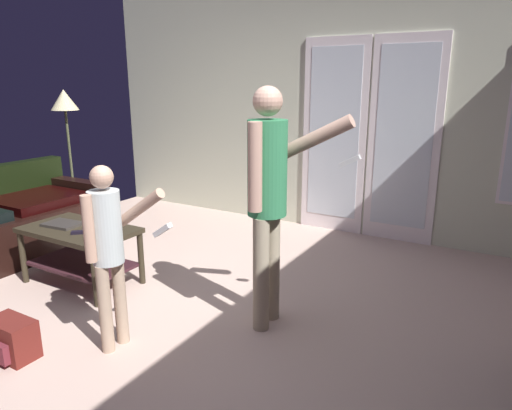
# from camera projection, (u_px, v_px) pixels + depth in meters

# --- Properties ---
(ground_plane) EXTENTS (5.71, 5.22, 0.02)m
(ground_plane) POSITION_uv_depth(u_px,v_px,m) (173.00, 316.00, 3.42)
(ground_plane) COLOR beige
(wall_back_with_doors) EXTENTS (5.71, 0.09, 2.93)m
(wall_back_with_doors) POSITION_uv_depth(u_px,v_px,m) (325.00, 106.00, 5.15)
(wall_back_with_doors) COLOR beige
(wall_back_with_doors) RESTS_ON ground_plane
(coffee_table) EXTENTS (0.96, 0.56, 0.49)m
(coffee_table) POSITION_uv_depth(u_px,v_px,m) (80.00, 243.00, 3.88)
(coffee_table) COLOR #312A1D
(coffee_table) RESTS_ON ground_plane
(person_adult) EXTENTS (0.69, 0.47, 1.65)m
(person_adult) POSITION_uv_depth(u_px,v_px,m) (269.00, 188.00, 3.05)
(person_adult) COLOR tan
(person_adult) RESTS_ON ground_plane
(person_child) EXTENTS (0.50, 0.33, 1.20)m
(person_child) POSITION_uv_depth(u_px,v_px,m) (109.00, 242.00, 2.83)
(person_child) COLOR tan
(person_child) RESTS_ON ground_plane
(floor_lamp) EXTENTS (0.31, 0.31, 1.59)m
(floor_lamp) POSITION_uv_depth(u_px,v_px,m) (65.00, 110.00, 5.34)
(floor_lamp) COLOR #323726
(floor_lamp) RESTS_ON ground_plane
(backpack) EXTENTS (0.31, 0.22, 0.25)m
(backpack) POSITION_uv_depth(u_px,v_px,m) (11.00, 339.00, 2.87)
(backpack) COLOR maroon
(backpack) RESTS_ON ground_plane
(laptop_closed) EXTENTS (0.32, 0.24, 0.02)m
(laptop_closed) POSITION_uv_depth(u_px,v_px,m) (63.00, 224.00, 3.91)
(laptop_closed) COLOR #38332F
(laptop_closed) RESTS_ON coffee_table
(cup_near_edge) EXTENTS (0.08, 0.08, 0.13)m
(cup_near_edge) POSITION_uv_depth(u_px,v_px,m) (108.00, 219.00, 3.86)
(cup_near_edge) COLOR white
(cup_near_edge) RESTS_ON coffee_table
(cup_by_laptop) EXTENTS (0.08, 0.08, 0.10)m
(cup_by_laptop) POSITION_uv_depth(u_px,v_px,m) (93.00, 235.00, 3.50)
(cup_by_laptop) COLOR #184796
(cup_by_laptop) RESTS_ON coffee_table
(tv_remote_black) EXTENTS (0.16, 0.15, 0.02)m
(tv_remote_black) POSITION_uv_depth(u_px,v_px,m) (82.00, 232.00, 3.70)
(tv_remote_black) COLOR black
(tv_remote_black) RESTS_ON coffee_table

